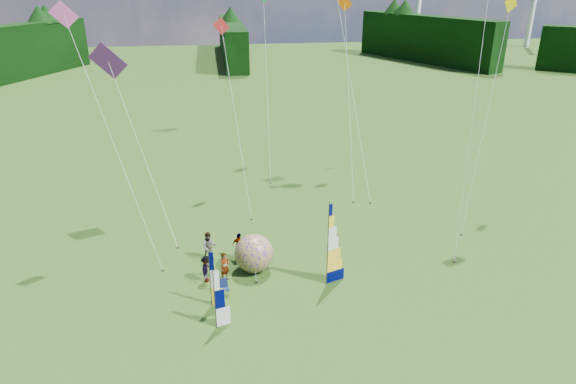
{
  "coord_description": "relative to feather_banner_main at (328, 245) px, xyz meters",
  "views": [
    {
      "loc": [
        -4.75,
        -20.96,
        16.33
      ],
      "look_at": [
        -1.0,
        4.0,
        5.5
      ],
      "focal_mm": 32.0,
      "sensor_mm": 36.0,
      "label": 1
    }
  ],
  "objects": [
    {
      "name": "spectator_c",
      "position": [
        -6.71,
        1.29,
        -1.68
      ],
      "size": [
        0.69,
        1.12,
        1.62
      ],
      "primitive_type": "imported",
      "rotation": [
        0.0,
        0.0,
        1.26
      ],
      "color": "#66594C",
      "rests_on": "ground"
    },
    {
      "name": "spectator_a",
      "position": [
        -5.68,
        1.24,
        -1.6
      ],
      "size": [
        0.77,
        0.76,
        1.79
      ],
      "primitive_type": "imported",
      "rotation": [
        0.0,
        0.0,
        0.76
      ],
      "color": "#66594C",
      "rests_on": "ground"
    },
    {
      "name": "bol_inflatable",
      "position": [
        -3.94,
        2.07,
        -1.35
      ],
      "size": [
        2.78,
        2.78,
        2.29
      ],
      "primitive_type": "sphere",
      "rotation": [
        0.0,
        0.0,
        -0.24
      ],
      "color": "navy",
      "rests_on": "ground"
    },
    {
      "name": "kite_rainbow_delta",
      "position": [
        -10.61,
        9.05,
        4.01
      ],
      "size": [
        10.57,
        13.02,
        13.0
      ],
      "primitive_type": null,
      "rotation": [
        0.0,
        0.0,
        -0.19
      ],
      "color": "red",
      "rests_on": "ground"
    },
    {
      "name": "side_banner_far",
      "position": [
        -6.28,
        -2.99,
        -0.89
      ],
      "size": [
        0.94,
        0.37,
        3.2
      ],
      "primitive_type": null,
      "rotation": [
        0.0,
        0.0,
        0.29
      ],
      "color": "white",
      "rests_on": "ground"
    },
    {
      "name": "kite_parafoil",
      "position": [
        9.93,
        4.48,
        6.66
      ],
      "size": [
        8.34,
        10.91,
        18.3
      ],
      "primitive_type": null,
      "rotation": [
        0.0,
        0.0,
        0.22
      ],
      "color": "red",
      "rests_on": "ground"
    },
    {
      "name": "treeline_ring",
      "position": [
        -1.1,
        -3.22,
        1.51
      ],
      "size": [
        210.0,
        210.0,
        8.0
      ],
      "primitive_type": null,
      "color": "black",
      "rests_on": "ground"
    },
    {
      "name": "kite_whale",
      "position": [
        5.01,
        16.51,
        8.3
      ],
      "size": [
        10.09,
        15.4,
        21.58
      ],
      "primitive_type": null,
      "rotation": [
        0.0,
        0.0,
        0.43
      ],
      "color": "black",
      "rests_on": "ground"
    },
    {
      "name": "small_kite_red",
      "position": [
        -4.17,
        12.92,
        4.34
      ],
      "size": [
        7.15,
        10.98,
        13.67
      ],
      "primitive_type": null,
      "rotation": [
        0.0,
        0.0,
        0.38
      ],
      "color": "red",
      "rests_on": "ground"
    },
    {
      "name": "spectator_d",
      "position": [
        -4.71,
        3.54,
        -1.62
      ],
      "size": [
        1.07,
        0.95,
        1.75
      ],
      "primitive_type": "imported",
      "rotation": [
        0.0,
        0.0,
        2.5
      ],
      "color": "#66594C",
      "rests_on": "ground"
    },
    {
      "name": "small_kite_pink",
      "position": [
        -11.65,
        5.6,
        5.21
      ],
      "size": [
        8.91,
        9.64,
        15.4
      ],
      "primitive_type": null,
      "rotation": [
        0.0,
        0.0,
        0.22
      ],
      "color": "#FF56C0",
      "rests_on": "ground"
    },
    {
      "name": "ground",
      "position": [
        -1.1,
        -3.22,
        -2.49
      ],
      "size": [
        220.0,
        220.0,
        0.0
      ],
      "primitive_type": "plane",
      "color": "#416C27",
      "rests_on": "ground"
    },
    {
      "name": "camp_chair",
      "position": [
        -5.78,
        -0.23,
        -2.03
      ],
      "size": [
        0.63,
        0.63,
        0.93
      ],
      "primitive_type": null,
      "rotation": [
        0.0,
        0.0,
        0.2
      ],
      "color": "#0C193E",
      "rests_on": "ground"
    },
    {
      "name": "spectator_b",
      "position": [
        -6.54,
        3.72,
        -1.57
      ],
      "size": [
        0.91,
        0.47,
        1.84
      ],
      "primitive_type": "imported",
      "rotation": [
        0.0,
        0.0,
        -0.03
      ],
      "color": "#66594C",
      "rests_on": "ground"
    },
    {
      "name": "side_banner_left",
      "position": [
        -6.49,
        -1.11,
        -0.86
      ],
      "size": [
        0.92,
        0.25,
        3.26
      ],
      "primitive_type": null,
      "rotation": [
        0.0,
        0.0,
        -0.17
      ],
      "color": "yellow",
      "rests_on": "ground"
    },
    {
      "name": "small_kite_green",
      "position": [
        -1.04,
        20.17,
        5.48
      ],
      "size": [
        5.08,
        12.34,
        15.94
      ],
      "primitive_type": null,
      "rotation": [
        0.0,
        0.0,
        0.15
      ],
      "color": "#0A9E31",
      "rests_on": "ground"
    },
    {
      "name": "small_kite_yellow",
      "position": [
        12.64,
        7.62,
        5.2
      ],
      "size": [
        9.45,
        10.47,
        15.39
      ],
      "primitive_type": null,
      "rotation": [
        0.0,
        0.0,
        0.35
      ],
      "color": "#FCD700",
      "rests_on": "ground"
    },
    {
      "name": "small_kite_orange",
      "position": [
        5.02,
        15.28,
        5.06
      ],
      "size": [
        4.65,
        11.75,
        15.1
      ],
      "primitive_type": null,
      "rotation": [
        0.0,
        0.0,
        0.12
      ],
      "color": "#FA6200",
      "rests_on": "ground"
    },
    {
      "name": "feather_banner_main",
      "position": [
        0.0,
        0.0,
        0.0
      ],
      "size": [
        1.29,
        0.58,
        4.98
      ],
      "primitive_type": null,
      "rotation": [
        0.0,
        0.0,
        0.37
      ],
      "color": "#000445",
      "rests_on": "ground"
    }
  ]
}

